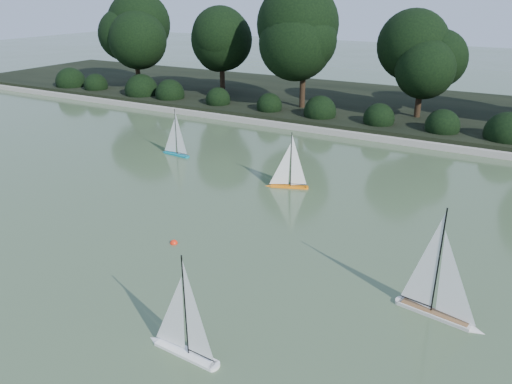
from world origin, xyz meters
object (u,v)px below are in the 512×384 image
Objects in this scene: sailboat_white_b at (443,301)px; race_buoy at (174,243)px; sailboat_white_a at (180,336)px; sailboat_teal at (174,147)px; sailboat_orange at (285,178)px.

sailboat_white_b reaches higher than race_buoy.
sailboat_white_a is 0.88× the size of sailboat_white_b.
sailboat_orange is at bearing -10.85° from sailboat_teal.
sailboat_teal reaches higher than race_buoy.
sailboat_white_b is at bearing 40.59° from sailboat_white_a.
race_buoy is at bearing -98.75° from sailboat_orange.
sailboat_orange reaches higher than race_buoy.
sailboat_white_b is 12.59× the size of race_buoy.
sailboat_teal is (-7.88, 4.16, -0.05)m from sailboat_white_b.
sailboat_white_b is 8.91m from sailboat_teal.
race_buoy is (-0.54, -3.49, -0.22)m from sailboat_orange.
race_buoy is at bearing 129.51° from sailboat_white_a.
sailboat_orange is (-4.08, 3.43, -0.05)m from sailboat_white_b.
sailboat_white_a reaches higher than sailboat_orange.
sailboat_white_b is 1.25× the size of sailboat_teal.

